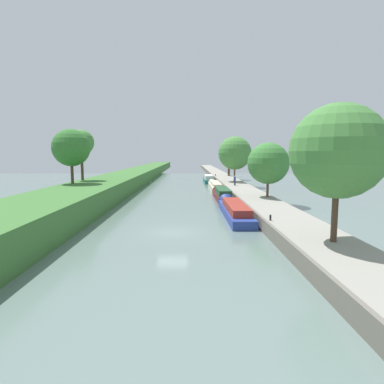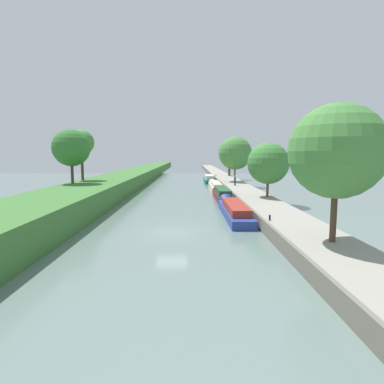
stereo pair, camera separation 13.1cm
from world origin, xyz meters
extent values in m
plane|color=slate|center=(0.00, 0.00, 0.00)|extent=(160.00, 160.00, 0.00)
cube|color=#3D7033|center=(-11.25, 0.00, 1.26)|extent=(7.39, 260.00, 2.53)
cube|color=gray|center=(9.75, 0.00, 0.52)|extent=(4.40, 260.00, 1.04)
cube|color=#6B665B|center=(7.43, 0.00, 0.55)|extent=(0.25, 260.00, 1.09)
cube|color=#283D93|center=(6.00, 6.51, 0.40)|extent=(2.12, 12.48, 0.79)
cube|color=maroon|center=(6.00, 5.88, 1.13)|extent=(1.74, 8.73, 0.68)
cone|color=#283D93|center=(6.00, 13.38, 0.40)|extent=(2.02, 1.27, 2.02)
cube|color=maroon|center=(6.07, 19.17, 0.38)|extent=(1.98, 10.48, 0.76)
cube|color=#234C2D|center=(6.07, 18.65, 1.18)|extent=(1.63, 7.34, 0.85)
cone|color=maroon|center=(6.07, 25.01, 0.38)|extent=(1.88, 1.19, 1.88)
cube|color=beige|center=(6.23, 32.77, 0.35)|extent=(1.81, 13.69, 0.71)
cube|color=beige|center=(6.23, 32.08, 0.99)|extent=(1.48, 9.58, 0.56)
cone|color=beige|center=(6.23, 40.16, 0.35)|extent=(1.72, 1.09, 1.72)
cube|color=#195B60|center=(5.83, 46.17, 0.40)|extent=(2.07, 9.24, 0.79)
cube|color=silver|center=(5.83, 45.71, 1.23)|extent=(1.70, 6.47, 0.88)
cone|color=#195B60|center=(5.83, 51.41, 0.40)|extent=(1.96, 1.24, 1.96)
cylinder|color=#4C3828|center=(10.09, -6.63, 2.99)|extent=(0.37, 0.37, 3.89)
sphere|color=#47843D|center=(10.09, -6.63, 6.48)|extent=(5.60, 5.60, 5.60)
cylinder|color=brown|center=(11.10, 13.85, 2.41)|extent=(0.30, 0.30, 2.74)
sphere|color=#3D7F38|center=(11.10, 13.85, 5.19)|extent=(5.10, 5.10, 5.10)
cylinder|color=brown|center=(10.20, 36.23, 2.90)|extent=(0.30, 0.30, 3.72)
sphere|color=#47843D|center=(10.20, 36.23, 6.51)|extent=(6.36, 6.36, 6.36)
cylinder|color=brown|center=(11.34, 54.09, 3.28)|extent=(0.56, 0.56, 4.48)
sphere|color=#387533|center=(11.34, 54.09, 6.89)|extent=(4.95, 4.95, 4.95)
cylinder|color=#4C3828|center=(-13.71, 16.00, 4.17)|extent=(0.37, 0.37, 3.29)
sphere|color=#33702D|center=(-13.71, 16.00, 7.13)|extent=(4.77, 4.77, 4.77)
cylinder|color=#4C3828|center=(-14.11, 21.17, 4.76)|extent=(0.39, 0.39, 4.47)
sphere|color=#47843D|center=(-14.11, 21.17, 7.99)|extent=(3.63, 3.63, 3.63)
cylinder|color=#282D42|center=(9.13, 28.32, 1.45)|extent=(0.26, 0.26, 0.82)
cylinder|color=#28428E|center=(9.13, 28.32, 2.17)|extent=(0.34, 0.34, 0.62)
sphere|color=tan|center=(9.13, 28.32, 2.59)|extent=(0.22, 0.22, 0.22)
cylinder|color=black|center=(7.85, -0.39, 1.27)|extent=(0.16, 0.16, 0.45)
cylinder|color=black|center=(7.85, 51.77, 1.27)|extent=(0.16, 0.16, 0.45)
camera|label=1|loc=(1.31, -25.45, 6.31)|focal=29.97mm
camera|label=2|loc=(1.44, -25.45, 6.31)|focal=29.97mm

